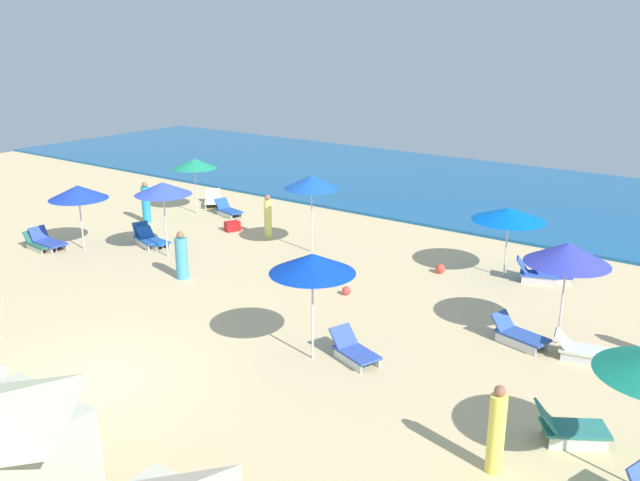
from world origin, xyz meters
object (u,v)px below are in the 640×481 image
(beachgoer_1, at_px, (182,257))
(beachgoer_4, at_px, (496,432))
(umbrella_1, at_px, (312,263))
(lounge_chair_7_1, at_px, (569,428))
(umbrella_0, at_px, (509,214))
(umbrella_6, at_px, (195,163))
(lounge_chair_3_1, at_px, (519,334))
(beachgoer_0, at_px, (146,203))
(beach_ball_0, at_px, (440,268))
(lounge_chair_0_0, at_px, (535,274))
(umbrella_2, at_px, (163,189))
(lounge_chair_6_0, at_px, (213,200))
(lounge_chair_5_0, at_px, (40,243))
(beachgoer_2, at_px, (268,217))
(lounge_chair_5_1, at_px, (47,242))
(beach_ball_2, at_px, (346,291))
(lounge_chair_2_1, at_px, (153,240))
(umbrella_5, at_px, (78,192))
(lounge_chair_1_0, at_px, (354,350))
(lounge_chair_2_0, at_px, (147,238))
(lounge_chair_6_1, at_px, (228,210))
(lounge_chair_3_0, at_px, (581,349))
(lounge_chair_0_1, at_px, (548,274))
(umbrella_3, at_px, (568,253))
(cooler_box_1, at_px, (232,226))
(umbrella_4, at_px, (312,182))

(beachgoer_1, height_order, beachgoer_4, beachgoer_4)
(umbrella_1, xyz_separation_m, lounge_chair_7_1, (5.96, 0.14, -2.10))
(umbrella_0, relative_size, umbrella_6, 0.97)
(lounge_chair_3_1, height_order, beachgoer_0, beachgoer_0)
(beach_ball_0, bearing_deg, lounge_chair_0_0, 20.15)
(umbrella_2, height_order, lounge_chair_6_0, umbrella_2)
(beachgoer_0, bearing_deg, umbrella_0, 3.00)
(lounge_chair_5_0, distance_m, beachgoer_2, 8.20)
(lounge_chair_5_1, height_order, beachgoer_2, beachgoer_2)
(beach_ball_2, bearing_deg, lounge_chair_7_1, -25.91)
(lounge_chair_2_1, height_order, umbrella_6, umbrella_6)
(lounge_chair_5_0, distance_m, beachgoer_1, 6.38)
(lounge_chair_7_1, relative_size, beachgoer_0, 0.88)
(beachgoer_1, bearing_deg, umbrella_5, -165.73)
(lounge_chair_0_0, xyz_separation_m, lounge_chair_1_0, (-1.66, -7.68, -0.02))
(lounge_chair_2_0, height_order, lounge_chair_6_1, lounge_chair_2_0)
(lounge_chair_3_0, relative_size, lounge_chair_3_1, 0.95)
(umbrella_6, relative_size, beachgoer_4, 1.40)
(umbrella_0, height_order, lounge_chair_0_1, umbrella_0)
(lounge_chair_7_1, relative_size, beachgoer_4, 0.87)
(beachgoer_1, bearing_deg, umbrella_6, 146.91)
(lounge_chair_6_0, bearing_deg, umbrella_6, -116.27)
(lounge_chair_2_0, bearing_deg, lounge_chair_3_0, -71.97)
(lounge_chair_7_1, distance_m, beach_ball_0, 9.37)
(lounge_chair_3_1, bearing_deg, umbrella_3, -37.41)
(lounge_chair_1_0, height_order, lounge_chair_3_0, lounge_chair_1_0)
(umbrella_1, bearing_deg, lounge_chair_7_1, 1.36)
(lounge_chair_2_1, relative_size, lounge_chair_5_0, 0.96)
(lounge_chair_2_1, relative_size, lounge_chair_3_1, 0.92)
(lounge_chair_3_1, bearing_deg, beachgoer_0, 96.82)
(umbrella_1, distance_m, cooler_box_1, 11.44)
(beachgoer_1, bearing_deg, umbrella_4, 83.69)
(lounge_chair_0_1, xyz_separation_m, umbrella_5, (-14.49, -6.63, 1.85))
(umbrella_0, height_order, lounge_chair_3_0, umbrella_0)
(umbrella_6, bearing_deg, lounge_chair_0_0, 1.53)
(beachgoer_4, bearing_deg, lounge_chair_3_0, 115.36)
(umbrella_1, xyz_separation_m, lounge_chair_5_0, (-12.87, 0.92, -2.16))
(umbrella_1, relative_size, umbrella_5, 1.13)
(lounge_chair_0_0, bearing_deg, lounge_chair_6_1, 70.37)
(lounge_chair_6_0, relative_size, lounge_chair_6_1, 1.03)
(lounge_chair_1_0, bearing_deg, lounge_chair_0_0, 7.29)
(umbrella_1, height_order, beach_ball_2, umbrella_1)
(umbrella_0, bearing_deg, lounge_chair_6_0, 175.64)
(lounge_chair_0_0, bearing_deg, beach_ball_0, 90.97)
(lounge_chair_5_0, xyz_separation_m, umbrella_6, (0.81, 6.87, 1.93))
(umbrella_5, bearing_deg, umbrella_0, 25.11)
(lounge_chair_6_1, xyz_separation_m, beachgoer_0, (-1.99, -2.69, 0.54))
(lounge_chair_5_0, height_order, cooler_box_1, lounge_chair_5_0)
(lounge_chair_3_1, relative_size, umbrella_6, 0.64)
(umbrella_3, distance_m, beachgoer_2, 12.09)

